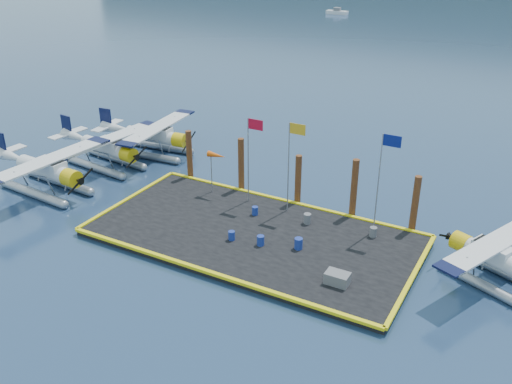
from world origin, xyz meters
TOP-DOWN VIEW (x-y plane):
  - ground at (0.00, 0.00)m, footprint 4000.00×4000.00m
  - dock at (0.00, 0.00)m, footprint 20.00×10.00m
  - dock_bumpers at (0.00, 0.00)m, footprint 20.25×10.25m
  - seaplane_a at (-16.25, -1.33)m, footprint 9.36×10.33m
  - seaplane_b at (-15.68, 4.31)m, footprint 8.84×9.75m
  - seaplane_c at (-14.11, 8.32)m, footprint 8.86×9.77m
  - seaplane_d at (13.87, 2.17)m, footprint 8.28×8.71m
  - drum_0 at (-1.10, 2.21)m, footprint 0.41×0.41m
  - drum_1 at (1.08, -1.04)m, footprint 0.44×0.44m
  - drum_2 at (3.25, -0.32)m, footprint 0.49×0.49m
  - drum_3 at (-0.76, -1.34)m, footprint 0.41×0.41m
  - drum_4 at (6.67, 3.21)m, footprint 0.45×0.45m
  - drum_5 at (2.42, 2.78)m, footprint 0.48×0.48m
  - crate at (6.59, -2.55)m, footprint 1.29×0.86m
  - flagpole_red at (-2.29, 3.80)m, footprint 1.14×0.08m
  - flagpole_yellow at (0.70, 3.80)m, footprint 1.14×0.08m
  - flagpole_blue at (6.70, 3.80)m, footprint 1.14×0.08m
  - windsock at (-5.03, 3.80)m, footprint 1.40×0.44m
  - piling_0 at (-8.50, 5.40)m, footprint 0.44×0.44m
  - piling_1 at (-4.00, 5.40)m, footprint 0.44×0.44m
  - piling_2 at (0.50, 5.40)m, footprint 0.44×0.44m
  - piling_3 at (4.50, 5.40)m, footprint 0.44×0.44m
  - piling_4 at (8.50, 5.40)m, footprint 0.44×0.44m

SIDE VIEW (x-z plane):
  - ground at x=0.00m, z-range 0.00..0.00m
  - dock at x=0.00m, z-range 0.00..0.40m
  - dock_bumpers at x=0.00m, z-range 0.40..0.58m
  - drum_0 at x=-1.10m, z-range 0.40..0.97m
  - drum_3 at x=-0.76m, z-range 0.40..0.98m
  - drum_1 at x=1.08m, z-range 0.40..1.02m
  - drum_4 at x=6.67m, z-range 0.40..1.03m
  - crate at x=6.59m, z-range 0.40..1.04m
  - drum_5 at x=2.42m, z-range 0.40..1.08m
  - drum_2 at x=3.25m, z-range 0.40..1.09m
  - seaplane_d at x=13.87m, z-range -0.20..2.97m
  - seaplane_b at x=-15.68m, z-range -0.22..3.23m
  - seaplane_c at x=-14.11m, z-range -0.22..3.24m
  - seaplane_a at x=-16.25m, z-range -0.24..3.43m
  - piling_2 at x=0.50m, z-range 0.00..3.80m
  - piling_0 at x=-8.50m, z-range 0.00..4.00m
  - piling_4 at x=8.50m, z-range 0.00..4.00m
  - piling_1 at x=-4.00m, z-range 0.00..4.20m
  - piling_3 at x=4.50m, z-range 0.00..4.30m
  - windsock at x=-5.03m, z-range 1.67..4.79m
  - flagpole_red at x=-2.29m, z-range 1.40..7.40m
  - flagpole_yellow at x=0.70m, z-range 1.41..7.61m
  - flagpole_blue at x=6.70m, z-range 1.44..7.94m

